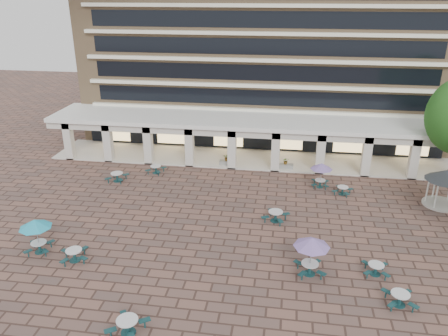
{
  "coord_description": "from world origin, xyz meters",
  "views": [
    {
      "loc": [
        3.07,
        -27.15,
        16.5
      ],
      "look_at": [
        -1.48,
        3.0,
        3.86
      ],
      "focal_mm": 35.0,
      "sensor_mm": 36.0,
      "label": 1
    }
  ],
  "objects": [
    {
      "name": "retail_arcade",
      "position": [
        0.0,
        14.8,
        3.0
      ],
      "size": [
        42.0,
        6.6,
        4.4
      ],
      "color": "white",
      "rests_on": "ground"
    },
    {
      "name": "picnic_table_11",
      "position": [
        6.26,
        9.1,
        1.92
      ],
      "size": [
        1.96,
        1.96,
        2.26
      ],
      "rotation": [
        0.0,
        0.0,
        -0.08
      ],
      "color": "#153D41",
      "rests_on": "ground"
    },
    {
      "name": "apartment_building",
      "position": [
        0.0,
        25.47,
        12.6
      ],
      "size": [
        40.0,
        15.5,
        25.2
      ],
      "color": "#A3825C",
      "rests_on": "ground"
    },
    {
      "name": "ground",
      "position": [
        0.0,
        0.0,
        0.0
      ],
      "size": [
        120.0,
        120.0,
        0.0
      ],
      "primitive_type": "plane",
      "color": "brown",
      "rests_on": "ground"
    },
    {
      "name": "gazebo",
      "position": [
        15.9,
        7.06,
        2.3
      ],
      "size": [
        3.28,
        3.28,
        3.05
      ],
      "rotation": [
        0.0,
        0.0,
        -0.21
      ],
      "color": "beige",
      "rests_on": "ground"
    },
    {
      "name": "picnic_table_7",
      "position": [
        9.84,
        -6.2,
        0.47
      ],
      "size": [
        1.86,
        1.86,
        0.79
      ],
      "rotation": [
        0.0,
        0.0,
        0.07
      ],
      "color": "#153D41",
      "rests_on": "ground"
    },
    {
      "name": "planter_left",
      "position": [
        -2.66,
        12.9,
        0.5
      ],
      "size": [
        1.5,
        0.78,
        1.25
      ],
      "color": "gray",
      "rests_on": "ground"
    },
    {
      "name": "picnic_table_3",
      "position": [
        9.0,
        -3.46,
        0.44
      ],
      "size": [
        1.68,
        1.68,
        0.73
      ],
      "rotation": [
        0.0,
        0.0,
        -0.04
      ],
      "color": "#153D41",
      "rests_on": "ground"
    },
    {
      "name": "picnic_table_8",
      "position": [
        -12.11,
        7.62,
        0.49
      ],
      "size": [
        1.91,
        1.91,
        0.82
      ],
      "rotation": [
        0.0,
        0.0,
        -0.06
      ],
      "color": "#153D41",
      "rests_on": "ground"
    },
    {
      "name": "planter_right",
      "position": [
        3.14,
        12.9,
        0.44
      ],
      "size": [
        1.5,
        0.6,
        1.18
      ],
      "color": "gray",
      "rests_on": "ground"
    },
    {
      "name": "picnic_table_6",
      "position": [
        4.95,
        -4.05,
        2.2
      ],
      "size": [
        2.25,
        2.25,
        2.6
      ],
      "rotation": [
        0.0,
        0.0,
        0.2
      ],
      "color": "#153D41",
      "rests_on": "ground"
    },
    {
      "name": "picnic_table_12",
      "position": [
        -9.15,
        10.0,
        0.45
      ],
      "size": [
        1.88,
        1.88,
        0.75
      ],
      "rotation": [
        0.0,
        0.0,
        -0.18
      ],
      "color": "#153D41",
      "rests_on": "ground"
    },
    {
      "name": "picnic_table_4",
      "position": [
        -12.92,
        -4.28,
        2.09
      ],
      "size": [
        2.13,
        2.13,
        2.46
      ],
      "rotation": [
        0.0,
        0.0,
        0.19
      ],
      "color": "#153D41",
      "rests_on": "ground"
    },
    {
      "name": "picnic_table_5",
      "position": [
        -10.15,
        -4.84,
        0.47
      ],
      "size": [
        2.17,
        2.17,
        0.79
      ],
      "rotation": [
        0.0,
        0.0,
        0.4
      ],
      "color": "#153D41",
      "rests_on": "ground"
    },
    {
      "name": "picnic_table_10",
      "position": [
        2.59,
        2.34,
        0.49
      ],
      "size": [
        2.21,
        2.21,
        0.83
      ],
      "rotation": [
        0.0,
        0.0,
        -0.33
      ],
      "color": "#153D41",
      "rests_on": "ground"
    },
    {
      "name": "picnic_table_13",
      "position": [
        8.1,
        7.9,
        0.42
      ],
      "size": [
        1.91,
        1.91,
        0.7
      ],
      "rotation": [
        0.0,
        0.0,
        -0.38
      ],
      "color": "#153D41",
      "rests_on": "ground"
    },
    {
      "name": "picnic_table_1",
      "position": [
        -4.44,
        -10.53,
        0.51
      ],
      "size": [
        2.17,
        2.17,
        0.85
      ],
      "rotation": [
        0.0,
        0.0,
        -0.21
      ],
      "color": "#153D41",
      "rests_on": "ground"
    }
  ]
}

